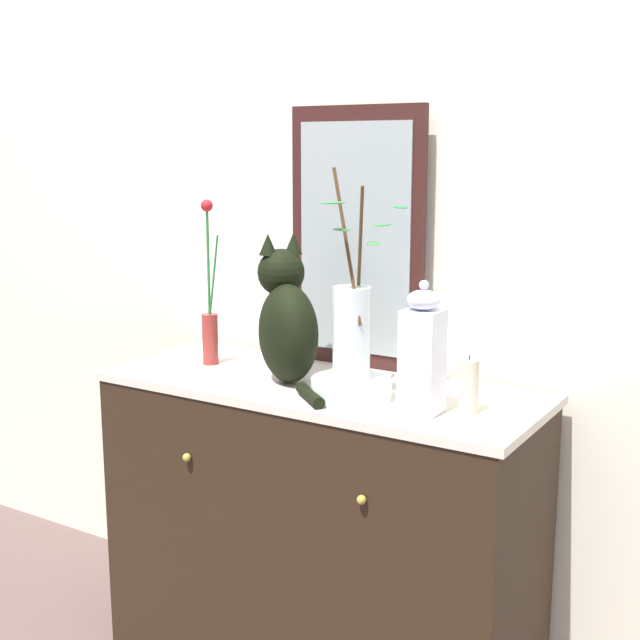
# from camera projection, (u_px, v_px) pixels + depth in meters

# --- Properties ---
(wall_back) EXTENTS (4.40, 0.08, 2.60)m
(wall_back) POSITION_uv_depth(u_px,v_px,m) (376.00, 227.00, 2.59)
(wall_back) COLOR silver
(wall_back) RESTS_ON ground_plane
(sideboard) EXTENTS (1.26, 0.52, 0.89)m
(sideboard) POSITION_uv_depth(u_px,v_px,m) (320.00, 530.00, 2.49)
(sideboard) COLOR black
(sideboard) RESTS_ON ground_plane
(mirror_leaning) EXTENTS (0.44, 0.03, 0.77)m
(mirror_leaning) POSITION_uv_depth(u_px,v_px,m) (356.00, 239.00, 2.53)
(mirror_leaning) COLOR black
(mirror_leaning) RESTS_ON sideboard
(cat_sitting) EXTENTS (0.37, 0.34, 0.41)m
(cat_sitting) POSITION_uv_depth(u_px,v_px,m) (287.00, 321.00, 2.40)
(cat_sitting) COLOR black
(cat_sitting) RESTS_ON sideboard
(vase_slim_green) EXTENTS (0.06, 0.05, 0.50)m
(vase_slim_green) POSITION_uv_depth(u_px,v_px,m) (210.00, 321.00, 2.59)
(vase_slim_green) COLOR maroon
(vase_slim_green) RESTS_ON sideboard
(bowl_porcelain) EXTENTS (0.21, 0.21, 0.05)m
(bowl_porcelain) POSITION_uv_depth(u_px,v_px,m) (351.00, 388.00, 2.25)
(bowl_porcelain) COLOR white
(bowl_porcelain) RESTS_ON sideboard
(vase_glass_clear) EXTENTS (0.19, 0.25, 0.55)m
(vase_glass_clear) POSITION_uv_depth(u_px,v_px,m) (352.00, 328.00, 2.22)
(vase_glass_clear) COLOR silver
(vase_glass_clear) RESTS_ON bowl_porcelain
(jar_lidded_porcelain) EXTENTS (0.09, 0.09, 0.34)m
(jar_lidded_porcelain) POSITION_uv_depth(u_px,v_px,m) (422.00, 354.00, 2.10)
(jar_lidded_porcelain) COLOR silver
(jar_lidded_porcelain) RESTS_ON sideboard
(candle_pillar) EXTENTS (0.05, 0.05, 0.15)m
(candle_pillar) POSITION_uv_depth(u_px,v_px,m) (469.00, 387.00, 2.12)
(candle_pillar) COLOR beige
(candle_pillar) RESTS_ON sideboard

